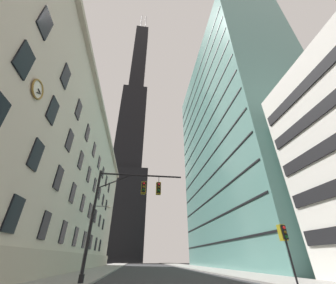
% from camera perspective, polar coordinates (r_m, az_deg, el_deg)
% --- Properties ---
extents(station_building, '(12.66, 57.18, 24.97)m').
position_cam_1_polar(station_building, '(38.30, -29.31, -10.06)').
color(station_building, beige).
rests_on(station_building, ground).
extents(dark_skyscraper, '(22.27, 22.27, 200.59)m').
position_cam_1_polar(dark_skyscraper, '(119.00, -10.93, -1.25)').
color(dark_skyscraper, black).
rests_on(dark_skyscraper, ground).
extents(glass_office_midrise, '(14.43, 40.53, 54.04)m').
position_cam_1_polar(glass_office_midrise, '(51.85, 17.46, 0.50)').
color(glass_office_midrise, slate).
rests_on(glass_office_midrise, ground).
extents(traffic_signal_mast, '(7.22, 0.63, 7.97)m').
position_cam_1_polar(traffic_signal_mast, '(17.32, -10.97, -15.71)').
color(traffic_signal_mast, black).
rests_on(traffic_signal_mast, sidewalk_left).
extents(traffic_light_near_right, '(0.40, 0.63, 3.51)m').
position_cam_1_polar(traffic_light_near_right, '(17.22, 30.28, -22.15)').
color(traffic_light_near_right, black).
rests_on(traffic_light_near_right, sidewalk_right).
extents(street_lamppost, '(2.33, 0.32, 7.29)m').
position_cam_1_polar(street_lamppost, '(27.44, -21.03, -22.47)').
color(street_lamppost, '#47474C').
rests_on(street_lamppost, sidewalk_left).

